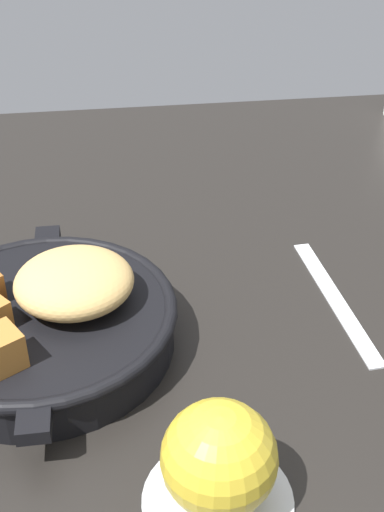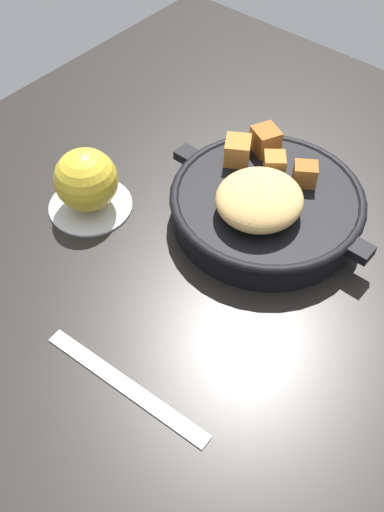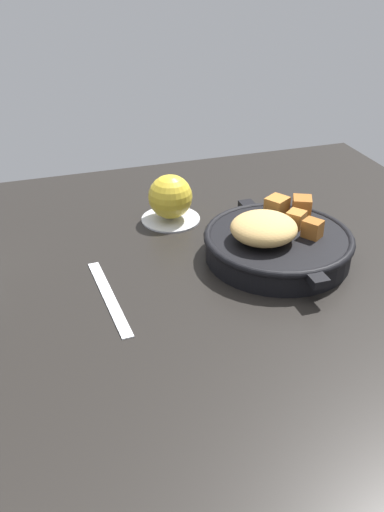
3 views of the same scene
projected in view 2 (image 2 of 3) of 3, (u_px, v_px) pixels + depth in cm
name	position (u px, v px, depth cm)	size (l,w,h in cm)	color
ground_plane	(239.00, 311.00, 65.32)	(99.91, 101.75, 2.40)	black
cast_iron_skillet	(266.00, 203.00, 70.31)	(27.49, 23.18, 8.11)	black
saucer_plate	(91.00, 205.00, 73.91)	(10.39, 10.39, 0.60)	#B7BABF
red_apple	(86.00, 180.00, 70.74)	(7.71, 7.71, 7.71)	gold
butter_knife	(126.00, 385.00, 57.99)	(19.57, 1.60, 0.36)	silver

